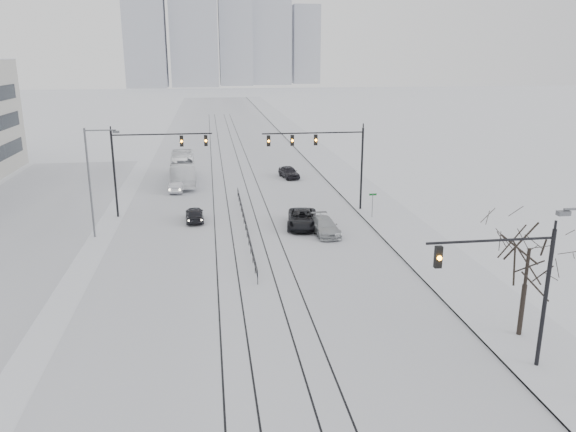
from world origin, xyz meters
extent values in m
cube|color=silver|center=(0.00, 60.00, 0.01)|extent=(22.00, 260.00, 0.02)
cube|color=silver|center=(13.50, 60.00, 0.08)|extent=(5.00, 260.00, 0.16)
cube|color=gray|center=(11.05, 60.00, 0.06)|extent=(0.10, 260.00, 0.12)
cube|color=silver|center=(-20.00, 35.00, 0.01)|extent=(14.00, 60.00, 0.03)
cube|color=black|center=(-2.60, 40.00, 0.02)|extent=(0.10, 180.00, 0.01)
cube|color=black|center=(-1.20, 40.00, 0.02)|extent=(0.10, 180.00, 0.01)
cube|color=black|center=(1.20, 40.00, 0.02)|extent=(0.10, 180.00, 0.01)
cube|color=black|center=(2.60, 40.00, 0.02)|extent=(0.10, 180.00, 0.01)
cube|color=#A7ABB7|center=(-30.00, 260.00, 27.50)|extent=(18.00, 18.00, 55.00)
cube|color=#A7ABB7|center=(-8.00, 268.00, 36.00)|extent=(22.00, 22.00, 72.00)
cube|color=#A7ABB7|center=(12.00, 276.00, 24.00)|extent=(16.00, 16.00, 48.00)
cube|color=#A7ABB7|center=(30.00, 284.00, 32.00)|extent=(20.00, 20.00, 64.00)
cube|color=#A7ABB7|center=(50.00, 292.00, 20.00)|extent=(14.00, 14.00, 40.00)
cylinder|color=black|center=(12.40, 6.00, 3.50)|extent=(0.20, 0.20, 7.00)
cylinder|color=black|center=(9.40, 6.00, 6.60)|extent=(6.00, 0.12, 0.12)
cube|color=black|center=(7.00, 6.00, 5.95)|extent=(0.32, 0.24, 1.00)
sphere|color=orange|center=(7.00, 5.86, 5.95)|extent=(0.22, 0.22, 0.22)
cylinder|color=black|center=(11.50, 35.00, 4.00)|extent=(0.20, 0.20, 8.00)
cylinder|color=black|center=(6.75, 35.00, 7.60)|extent=(9.50, 0.12, 0.12)
cube|color=black|center=(2.60, 35.00, 6.95)|extent=(0.32, 0.24, 1.00)
sphere|color=orange|center=(2.60, 34.86, 6.95)|extent=(0.22, 0.22, 0.22)
cube|color=black|center=(4.80, 35.00, 6.95)|extent=(0.32, 0.24, 1.00)
sphere|color=orange|center=(4.80, 34.86, 6.95)|extent=(0.22, 0.22, 0.22)
cube|color=black|center=(7.00, 35.00, 6.95)|extent=(0.32, 0.24, 1.00)
sphere|color=orange|center=(7.00, 34.86, 6.95)|extent=(0.22, 0.22, 0.22)
cylinder|color=black|center=(-11.50, 36.00, 4.00)|extent=(0.20, 0.20, 8.00)
cylinder|color=black|center=(-7.00, 36.00, 7.60)|extent=(9.00, 0.12, 0.12)
cube|color=black|center=(-3.10, 36.00, 6.95)|extent=(0.32, 0.24, 1.00)
sphere|color=orange|center=(-3.10, 35.86, 6.95)|extent=(0.22, 0.22, 0.22)
cube|color=black|center=(-5.30, 36.00, 6.95)|extent=(0.32, 0.24, 1.00)
sphere|color=orange|center=(-5.30, 35.86, 6.95)|extent=(0.22, 0.22, 0.22)
cube|color=#595B60|center=(10.60, 3.00, 8.65)|extent=(0.50, 0.25, 0.18)
cylinder|color=#595B60|center=(-12.50, 30.00, 4.50)|extent=(0.16, 0.16, 9.00)
cylinder|color=#595B60|center=(-11.30, 30.00, 8.80)|extent=(2.40, 0.10, 0.10)
cube|color=#595B60|center=(-10.10, 30.00, 8.65)|extent=(0.50, 0.25, 0.18)
cylinder|color=black|center=(13.20, 9.00, 1.50)|extent=(0.26, 0.26, 3.00)
cylinder|color=black|center=(13.20, 9.00, 3.75)|extent=(0.18, 0.18, 2.50)
cube|color=black|center=(0.00, 30.00, 0.95)|extent=(0.06, 24.00, 0.06)
cube|color=black|center=(0.00, 30.00, 0.55)|extent=(0.06, 24.00, 0.06)
cylinder|color=#595B60|center=(11.80, 32.00, 1.20)|extent=(0.06, 0.06, 2.40)
cube|color=#0C4C19|center=(11.80, 32.00, 2.30)|extent=(0.70, 0.04, 0.18)
imported|color=black|center=(-4.36, 33.42, 0.67)|extent=(1.76, 3.99, 1.34)
imported|color=silver|center=(-6.41, 45.37, 0.69)|extent=(1.95, 4.33, 1.38)
imported|color=black|center=(4.99, 30.33, 0.75)|extent=(3.38, 5.76, 1.51)
imported|color=#A2A6AA|center=(6.52, 28.03, 0.69)|extent=(2.28, 4.88, 1.38)
imported|color=black|center=(6.75, 50.75, 0.72)|extent=(2.50, 4.47, 1.44)
imported|color=white|center=(-6.00, 50.02, 1.63)|extent=(3.21, 11.82, 3.26)
camera|label=1|loc=(-2.80, -16.07, 14.49)|focal=35.00mm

